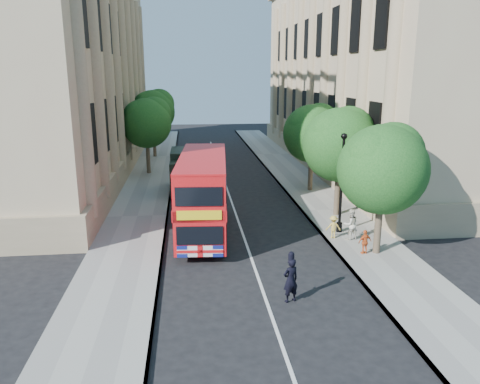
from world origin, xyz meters
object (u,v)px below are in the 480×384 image
object	(u,v)px
box_van	(186,173)
woman_pedestrian	(351,224)
double_decker_bus	(203,192)
police_constable	(291,280)
lamp_post	(341,187)

from	to	relation	value
box_van	woman_pedestrian	world-z (taller)	box_van
double_decker_bus	woman_pedestrian	world-z (taller)	double_decker_bus
police_constable	woman_pedestrian	bearing A→B (deg)	-147.24
double_decker_bus	lamp_post	bearing A→B (deg)	-3.28
box_van	woman_pedestrian	size ratio (longest dim) A/B	3.28
double_decker_bus	woman_pedestrian	xyz separation A→B (m)	(7.20, -2.06, -1.32)
box_van	woman_pedestrian	distance (m)	13.51
lamp_post	woman_pedestrian	distance (m)	1.99
lamp_post	double_decker_bus	bearing A→B (deg)	172.54
police_constable	woman_pedestrian	distance (m)	7.29
lamp_post	double_decker_bus	xyz separation A→B (m)	(-7.01, 0.92, -0.29)
lamp_post	box_van	xyz separation A→B (m)	(-7.90, 9.66, -1.09)
woman_pedestrian	box_van	bearing A→B (deg)	-67.13
box_van	police_constable	bearing A→B (deg)	-76.88
double_decker_bus	box_van	size ratio (longest dim) A/B	1.73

